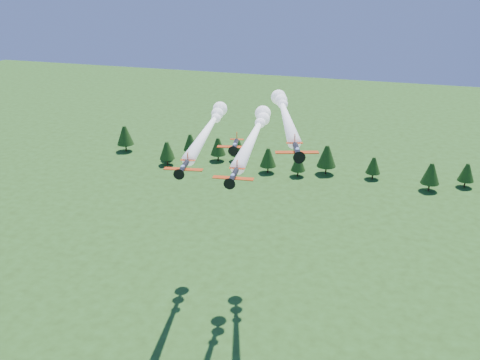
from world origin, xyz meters
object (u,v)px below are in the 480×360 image
(plane_lead, at_px, (255,132))
(plane_slot, at_px, (235,145))
(plane_left, at_px, (209,126))
(plane_right, at_px, (285,112))

(plane_lead, relative_size, plane_slot, 5.54)
(plane_lead, bearing_deg, plane_left, 144.09)
(plane_left, xyz_separation_m, plane_right, (16.97, 2.58, 4.01))
(plane_slot, bearing_deg, plane_left, 115.31)
(plane_lead, distance_m, plane_slot, 7.45)
(plane_left, bearing_deg, plane_slot, -62.58)
(plane_right, bearing_deg, plane_lead, -130.17)
(plane_left, xyz_separation_m, plane_slot, (10.54, -14.23, 1.13))
(plane_left, bearing_deg, plane_lead, -38.37)
(plane_lead, xyz_separation_m, plane_left, (-12.79, 7.17, -1.89))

